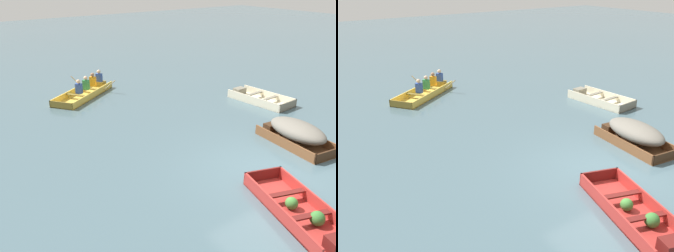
{
  "view_description": "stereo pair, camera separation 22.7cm",
  "coord_description": "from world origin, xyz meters",
  "views": [
    {
      "loc": [
        -7.76,
        -5.89,
        5.24
      ],
      "look_at": [
        -0.91,
        3.7,
        0.35
      ],
      "focal_mm": 40.0,
      "sensor_mm": 36.0,
      "label": 1
    },
    {
      "loc": [
        -7.57,
        -6.02,
        5.24
      ],
      "look_at": [
        -0.91,
        3.7,
        0.35
      ],
      "focal_mm": 40.0,
      "sensor_mm": 36.0,
      "label": 2
    }
  ],
  "objects": [
    {
      "name": "skiff_wooden_brown_near_moored",
      "position": [
        2.08,
        0.71,
        0.43
      ],
      "size": [
        1.47,
        2.74,
        0.79
      ],
      "color": "brown",
      "rests_on": "ground"
    },
    {
      "name": "skiff_cream_mid_moored",
      "position": [
        4.43,
        4.42,
        0.12
      ],
      "size": [
        1.37,
        2.82,
        0.35
      ],
      "color": "beige",
      "rests_on": "ground"
    },
    {
      "name": "dinghy_red_foreground",
      "position": [
        -1.12,
        -1.86,
        0.13
      ],
      "size": [
        2.01,
        3.28,
        0.38
      ],
      "color": "#AD2D28",
      "rests_on": "ground"
    },
    {
      "name": "rowboat_yellow_with_crew",
      "position": [
        -1.31,
        9.57,
        0.21
      ],
      "size": [
        3.49,
        2.97,
        0.88
      ],
      "color": "#E5BC47",
      "rests_on": "ground"
    },
    {
      "name": "ground_plane",
      "position": [
        0.0,
        0.0,
        0.0
      ],
      "size": [
        80.0,
        80.0,
        0.0
      ],
      "primitive_type": "plane",
      "color": "#47606B"
    }
  ]
}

